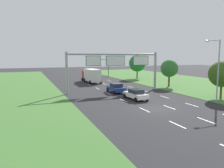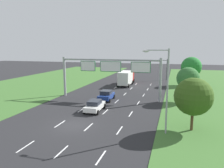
{
  "view_description": "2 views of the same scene",
  "coord_description": "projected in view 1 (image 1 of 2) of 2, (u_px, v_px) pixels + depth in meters",
  "views": [
    {
      "loc": [
        -14.58,
        -21.96,
        6.35
      ],
      "look_at": [
        -1.47,
        11.17,
        1.72
      ],
      "focal_mm": 35.0,
      "sensor_mm": 36.0,
      "label": 1
    },
    {
      "loc": [
        10.56,
        -21.17,
        8.56
      ],
      "look_at": [
        0.88,
        12.22,
        2.79
      ],
      "focal_mm": 35.0,
      "sensor_mm": 36.0,
      "label": 2
    }
  ],
  "objects": [
    {
      "name": "roadside_tree_far",
      "position": [
        137.0,
        63.0,
        60.07
      ],
      "size": [
        4.57,
        4.57,
        6.55
      ],
      "color": "#513823",
      "rests_on": "ground_plane"
    },
    {
      "name": "roadside_tree_mid",
      "position": [
        169.0,
        68.0,
        44.31
      ],
      "size": [
        3.54,
        3.54,
        5.58
      ],
      "color": "#513823",
      "rests_on": "ground_plane"
    },
    {
      "name": "street_lamp",
      "position": [
        216.0,
        65.0,
        29.61
      ],
      "size": [
        2.61,
        0.32,
        8.5
      ],
      "color": "#9EA0A5",
      "rests_on": "ground_plane"
    },
    {
      "name": "ground_plane",
      "position": [
        157.0,
        109.0,
        26.39
      ],
      "size": [
        200.0,
        200.0,
        0.0
      ],
      "primitive_type": "plane",
      "color": "#262628"
    },
    {
      "name": "car_near_red",
      "position": [
        136.0,
        94.0,
        31.9
      ],
      "size": [
        2.25,
        4.51,
        1.51
      ],
      "rotation": [
        0.0,
        0.0,
        0.04
      ],
      "color": "white",
      "rests_on": "ground_plane"
    },
    {
      "name": "traffic_light_mast",
      "position": [
        102.0,
        64.0,
        64.41
      ],
      "size": [
        4.76,
        0.49,
        5.6
      ],
      "color": "#47494F",
      "rests_on": "ground_plane"
    },
    {
      "name": "box_truck",
      "position": [
        91.0,
        75.0,
        51.74
      ],
      "size": [
        2.78,
        8.32,
        3.24
      ],
      "rotation": [
        0.0,
        0.0,
        0.01
      ],
      "color": "#B21E19",
      "rests_on": "ground_plane"
    },
    {
      "name": "grass_verge_right",
      "position": [
        219.0,
        88.0,
        43.27
      ],
      "size": [
        24.0,
        120.0,
        0.06
      ],
      "primitive_type": "cube",
      "color": "#3D6B2D",
      "rests_on": "ground_plane"
    },
    {
      "name": "lane_dashes_inner_left",
      "position": [
        123.0,
        100.0,
        31.28
      ],
      "size": [
        0.14,
        50.4,
        0.01
      ],
      "color": "white",
      "rests_on": "ground_plane"
    },
    {
      "name": "lane_dashes_inner_right",
      "position": [
        145.0,
        99.0,
        32.56
      ],
      "size": [
        0.14,
        50.4,
        0.01
      ],
      "color": "white",
      "rests_on": "ground_plane"
    },
    {
      "name": "roadside_tree_near",
      "position": [
        222.0,
        74.0,
        32.34
      ],
      "size": [
        3.9,
        3.9,
        5.6
      ],
      "color": "#513823",
      "rests_on": "ground_plane"
    },
    {
      "name": "car_lead_silver",
      "position": [
        116.0,
        88.0,
        37.71
      ],
      "size": [
        2.3,
        4.18,
        1.62
      ],
      "rotation": [
        0.0,
        0.0,
        0.03
      ],
      "color": "navy",
      "rests_on": "ground_plane"
    },
    {
      "name": "sign_gantry",
      "position": [
        116.0,
        64.0,
        38.46
      ],
      "size": [
        17.24,
        0.44,
        7.0
      ],
      "color": "#9EA0A5",
      "rests_on": "ground_plane"
    },
    {
      "name": "lane_dashes_slip",
      "position": [
        164.0,
        97.0,
        33.84
      ],
      "size": [
        0.14,
        50.4,
        0.01
      ],
      "color": "white",
      "rests_on": "ground_plane"
    }
  ]
}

